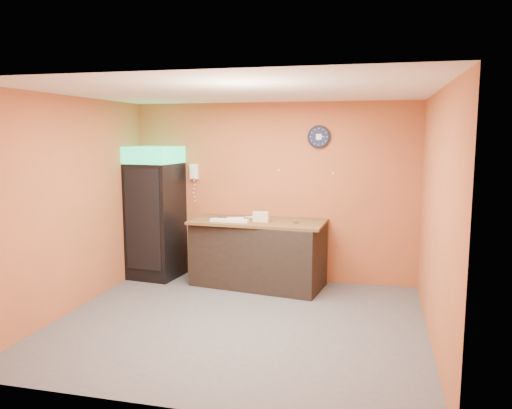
% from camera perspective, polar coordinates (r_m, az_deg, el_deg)
% --- Properties ---
extents(floor, '(4.50, 4.50, 0.00)m').
position_cam_1_polar(floor, '(6.33, -2.02, -13.35)').
color(floor, '#47474C').
rests_on(floor, ground).
extents(back_wall, '(4.50, 0.02, 2.80)m').
position_cam_1_polar(back_wall, '(7.89, 1.86, 1.42)').
color(back_wall, '#BD5B35').
rests_on(back_wall, floor).
extents(left_wall, '(0.02, 4.00, 2.80)m').
position_cam_1_polar(left_wall, '(6.92, -20.32, -0.02)').
color(left_wall, '#BD5B35').
rests_on(left_wall, floor).
extents(right_wall, '(0.02, 4.00, 2.80)m').
position_cam_1_polar(right_wall, '(5.78, 19.91, -1.50)').
color(right_wall, '#BD5B35').
rests_on(right_wall, floor).
extents(ceiling, '(4.50, 4.00, 0.02)m').
position_cam_1_polar(ceiling, '(5.92, -2.15, 12.79)').
color(ceiling, white).
rests_on(ceiling, back_wall).
extents(beverage_cooler, '(0.82, 0.83, 2.12)m').
position_cam_1_polar(beverage_cooler, '(8.15, -11.54, -1.12)').
color(beverage_cooler, black).
rests_on(beverage_cooler, floor).
extents(prep_counter, '(2.05, 1.14, 0.97)m').
position_cam_1_polar(prep_counter, '(7.67, 0.25, -5.71)').
color(prep_counter, black).
rests_on(prep_counter, floor).
extents(wall_clock, '(0.35, 0.06, 0.35)m').
position_cam_1_polar(wall_clock, '(7.70, 7.21, 7.69)').
color(wall_clock, black).
rests_on(wall_clock, back_wall).
extents(wall_phone, '(0.13, 0.11, 0.24)m').
position_cam_1_polar(wall_phone, '(8.17, -7.10, 3.74)').
color(wall_phone, white).
rests_on(wall_phone, back_wall).
extents(butcher_paper, '(2.05, 1.03, 0.04)m').
position_cam_1_polar(butcher_paper, '(7.56, 0.25, -1.97)').
color(butcher_paper, brown).
rests_on(butcher_paper, prep_counter).
extents(sub_roll_stack, '(0.25, 0.11, 0.15)m').
position_cam_1_polar(sub_roll_stack, '(7.42, 0.57, -1.42)').
color(sub_roll_stack, beige).
rests_on(sub_roll_stack, butcher_paper).
extents(wrapped_sandwich_left, '(0.29, 0.12, 0.04)m').
position_cam_1_polar(wrapped_sandwich_left, '(7.47, -4.13, -1.80)').
color(wrapped_sandwich_left, white).
rests_on(wrapped_sandwich_left, butcher_paper).
extents(wrapped_sandwich_mid, '(0.32, 0.13, 0.04)m').
position_cam_1_polar(wrapped_sandwich_mid, '(7.39, -2.10, -1.88)').
color(wrapped_sandwich_mid, white).
rests_on(wrapped_sandwich_mid, butcher_paper).
extents(wrapped_sandwich_right, '(0.28, 0.18, 0.04)m').
position_cam_1_polar(wrapped_sandwich_right, '(7.60, -2.35, -1.64)').
color(wrapped_sandwich_right, white).
rests_on(wrapped_sandwich_right, butcher_paper).
extents(kitchen_tool, '(0.06, 0.06, 0.06)m').
position_cam_1_polar(kitchen_tool, '(7.75, -0.13, -1.34)').
color(kitchen_tool, silver).
rests_on(kitchen_tool, butcher_paper).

